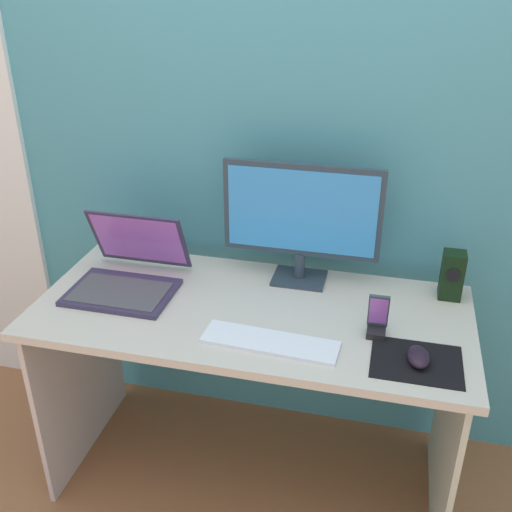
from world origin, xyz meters
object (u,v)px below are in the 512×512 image
monitor (301,218)px  speaker_right (452,275)px  keyboard_external (270,342)px  laptop (127,274)px  mouse (418,357)px  phone_in_dock (377,321)px

monitor → speaker_right: monitor is taller
monitor → keyboard_external: monitor is taller
monitor → laptop: bearing=-162.0°
keyboard_external → mouse: bearing=4.2°
laptop → phone_in_dock: bearing=-6.2°
mouse → phone_in_dock: size_ratio=0.73×
laptop → phone_in_dock: size_ratio=2.50×
mouse → keyboard_external: bearing=174.2°
laptop → keyboard_external: size_ratio=0.86×
phone_in_dock → mouse: bearing=-43.2°
speaker_right → phone_in_dock: speaker_right is taller
speaker_right → mouse: speaker_right is taller
laptop → keyboard_external: laptop is taller
laptop → phone_in_dock: laptop is taller
monitor → mouse: monitor is taller
mouse → laptop: bearing=161.3°
keyboard_external → phone_in_dock: size_ratio=2.91×
monitor → phone_in_dock: bearing=-44.3°
speaker_right → laptop: 1.07m
monitor → laptop: monitor is taller
monitor → phone_in_dock: size_ratio=3.83×
phone_in_dock → keyboard_external: bearing=-158.0°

